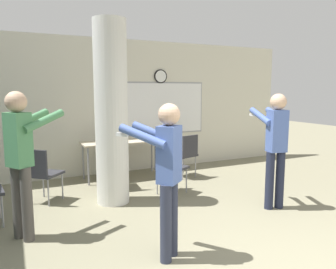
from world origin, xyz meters
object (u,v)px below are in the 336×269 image
object	(u,v)px
folding_table	(122,144)
person_playing_side	(275,142)
chair_table_left	(114,161)
person_playing_front	(167,169)
person_watching_back	(21,154)
bottle_on_table	(107,135)
chair_table_front	(168,164)
chair_near_pillar	(42,171)
chair_table_right	(186,152)

from	to	relation	value
folding_table	person_playing_side	distance (m)	3.02
chair_table_left	person_playing_front	xyz separation A→B (m)	(-0.19, -2.58, 0.45)
chair_table_left	person_playing_front	world-z (taller)	person_playing_front
chair_table_left	person_playing_side	size ratio (longest dim) A/B	0.51
person_watching_back	bottle_on_table	bearing A→B (deg)	54.40
bottle_on_table	person_watching_back	bearing A→B (deg)	-125.60
folding_table	chair_table_front	distance (m)	1.34
folding_table	chair_table_left	world-z (taller)	chair_table_left
chair_near_pillar	person_watching_back	distance (m)	1.35
folding_table	person_watching_back	distance (m)	2.83
folding_table	chair_table_left	bearing A→B (deg)	-118.67
person_watching_back	chair_table_front	bearing A→B (deg)	20.11
folding_table	chair_table_front	size ratio (longest dim) A/B	1.82
chair_table_front	person_watching_back	world-z (taller)	person_watching_back
chair_table_right	chair_table_front	bearing A→B (deg)	-134.48
chair_near_pillar	bottle_on_table	bearing A→B (deg)	38.09
bottle_on_table	person_playing_front	distance (m)	3.39
person_playing_side	chair_table_left	bearing A→B (deg)	134.31
bottle_on_table	person_playing_side	bearing A→B (deg)	-56.56
person_watching_back	person_playing_side	xyz separation A→B (m)	(3.39, -0.49, -0.02)
chair_table_front	person_playing_front	world-z (taller)	person_playing_front
person_playing_front	bottle_on_table	bearing A→B (deg)	85.31
chair_table_front	person_playing_front	xyz separation A→B (m)	(-0.96, -1.98, 0.45)
folding_table	chair_table_left	xyz separation A→B (m)	(-0.36, -0.66, -0.18)
bottle_on_table	chair_near_pillar	bearing A→B (deg)	-141.91
person_playing_front	person_playing_side	size ratio (longest dim) A/B	0.95
bottle_on_table	person_playing_side	size ratio (longest dim) A/B	0.18
chair_table_left	person_watching_back	bearing A→B (deg)	-136.34
chair_table_right	person_playing_front	world-z (taller)	person_playing_front
chair_table_right	person_playing_front	xyz separation A→B (m)	(-1.70, -2.73, 0.45)
bottle_on_table	chair_table_left	size ratio (longest dim) A/B	0.34
person_playing_front	person_watching_back	xyz separation A→B (m)	(-1.32, 1.14, 0.07)
folding_table	chair_near_pillar	world-z (taller)	chair_near_pillar
chair_table_left	person_playing_side	bearing A→B (deg)	-45.69
person_watching_back	person_playing_side	bearing A→B (deg)	-8.15
chair_near_pillar	person_playing_front	size ratio (longest dim) A/B	0.53
chair_table_front	chair_near_pillar	distance (m)	2.03
chair_table_front	person_watching_back	xyz separation A→B (m)	(-2.29, -0.84, 0.52)
chair_near_pillar	person_watching_back	bearing A→B (deg)	-103.56
chair_table_right	person_playing_side	size ratio (longest dim) A/B	0.51
chair_table_left	chair_table_right	xyz separation A→B (m)	(1.51, 0.15, 0.00)
chair_table_left	chair_table_right	distance (m)	1.52
chair_table_left	person_playing_side	xyz separation A→B (m)	(1.88, -1.93, 0.49)
folding_table	chair_near_pillar	size ratio (longest dim) A/B	1.82
bottle_on_table	chair_table_front	xyz separation A→B (m)	(0.69, -1.40, -0.35)
bottle_on_table	chair_table_right	world-z (taller)	bottle_on_table
bottle_on_table	chair_table_left	distance (m)	0.87
chair_table_left	person_watching_back	size ratio (longest dim) A/B	0.50
chair_near_pillar	chair_table_right	world-z (taller)	same
folding_table	bottle_on_table	distance (m)	0.35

